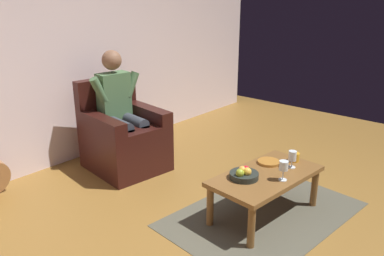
# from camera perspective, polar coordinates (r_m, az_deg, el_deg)

# --- Properties ---
(ground_plane) EXTENTS (7.39, 7.39, 0.00)m
(ground_plane) POSITION_cam_1_polar(r_m,az_deg,el_deg) (3.36, 11.47, -15.50)
(ground_plane) COLOR brown
(wall_back) EXTENTS (6.56, 0.06, 2.62)m
(wall_back) POSITION_cam_1_polar(r_m,az_deg,el_deg) (4.68, -17.26, 11.12)
(wall_back) COLOR silver
(wall_back) RESTS_ON ground
(rug) EXTENTS (1.82, 1.30, 0.01)m
(rug) POSITION_cam_1_polar(r_m,az_deg,el_deg) (3.68, 10.18, -12.03)
(rug) COLOR #4D4B3D
(rug) RESTS_ON ground
(armchair) EXTENTS (0.81, 0.89, 0.98)m
(armchair) POSITION_cam_1_polar(r_m,az_deg,el_deg) (4.46, -9.83, -1.45)
(armchair) COLOR black
(armchair) RESTS_ON ground
(person_seated) EXTENTS (0.61, 0.61, 1.30)m
(person_seated) POSITION_cam_1_polar(r_m,az_deg,el_deg) (4.36, -10.18, 2.98)
(person_seated) COLOR #4A6F46
(person_seated) RESTS_ON ground
(coffee_table) EXTENTS (1.07, 0.63, 0.40)m
(coffee_table) POSITION_cam_1_polar(r_m,az_deg,el_deg) (3.52, 10.49, -7.32)
(coffee_table) COLOR brown
(coffee_table) RESTS_ON ground
(wine_glass_near) EXTENTS (0.07, 0.07, 0.16)m
(wine_glass_near) POSITION_cam_1_polar(r_m,az_deg,el_deg) (3.62, 14.17, -4.04)
(wine_glass_near) COLOR silver
(wine_glass_near) RESTS_ON coffee_table
(wine_glass_far) EXTENTS (0.08, 0.08, 0.17)m
(wine_glass_far) POSITION_cam_1_polar(r_m,az_deg,el_deg) (3.36, 12.98, -5.45)
(wine_glass_far) COLOR silver
(wine_glass_far) RESTS_ON coffee_table
(fruit_bowl) EXTENTS (0.24, 0.24, 0.11)m
(fruit_bowl) POSITION_cam_1_polar(r_m,az_deg,el_deg) (3.37, 7.45, -6.56)
(fruit_bowl) COLOR #252A25
(fruit_bowl) RESTS_ON coffee_table
(decorative_dish) EXTENTS (0.20, 0.20, 0.02)m
(decorative_dish) POSITION_cam_1_polar(r_m,az_deg,el_deg) (3.70, 10.92, -4.81)
(decorative_dish) COLOR #AB6D2A
(decorative_dish) RESTS_ON coffee_table
(candle_jar) EXTENTS (0.08, 0.08, 0.08)m
(candle_jar) POSITION_cam_1_polar(r_m,az_deg,el_deg) (3.79, 14.49, -4.05)
(candle_jar) COLOR gold
(candle_jar) RESTS_ON coffee_table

